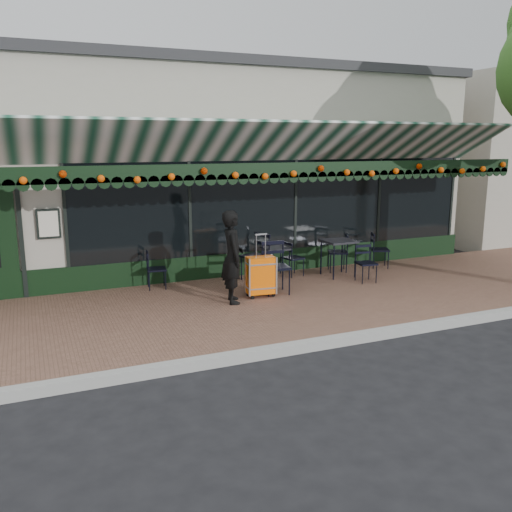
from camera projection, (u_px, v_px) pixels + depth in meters
name	position (u px, v px, depth m)	size (l,w,h in m)	color
ground	(331.00, 344.00, 8.12)	(80.00, 80.00, 0.00)	black
sidewalk	(275.00, 304.00, 9.91)	(18.00, 4.00, 0.15)	brown
curb	(334.00, 341.00, 8.03)	(18.00, 0.16, 0.15)	#9E9E99
restaurant_building	(185.00, 168.00, 14.71)	(12.00, 9.60, 4.50)	#A39D8D
woman	(233.00, 257.00, 9.58)	(0.61, 0.40, 1.66)	black
suitcase	(261.00, 276.00, 10.01)	(0.54, 0.34, 1.18)	#FF6508
cafe_table_a	(338.00, 244.00, 11.51)	(0.63, 0.63, 0.78)	black
cafe_table_b	(276.00, 250.00, 11.46)	(0.52, 0.52, 0.64)	black
chair_a_left	(338.00, 252.00, 11.98)	(0.43, 0.43, 0.85)	black
chair_a_right	(380.00, 250.00, 12.35)	(0.41, 0.41, 0.81)	black
chair_a_front	(366.00, 264.00, 11.07)	(0.38, 0.38, 0.77)	black
chair_b_left	(255.00, 257.00, 11.22)	(0.49, 0.49, 0.98)	black
chair_b_right	(293.00, 258.00, 11.58)	(0.38, 0.38, 0.77)	black
chair_b_front	(276.00, 268.00, 10.23)	(0.50, 0.50, 0.99)	black
chair_solo	(156.00, 270.00, 10.58)	(0.38, 0.38, 0.76)	black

